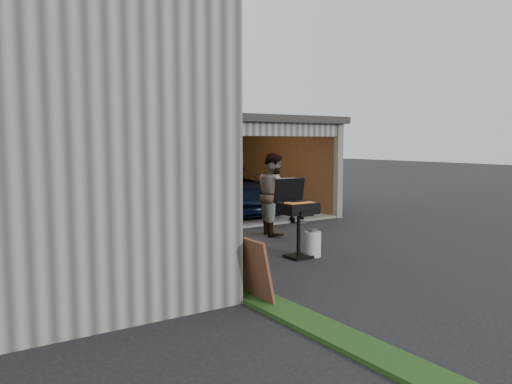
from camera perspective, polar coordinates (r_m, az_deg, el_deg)
ground at (r=9.55m, az=6.54°, el=-7.56°), size 80.00×80.00×0.00m
groundcover_strip at (r=7.49m, az=-1.92°, el=-11.07°), size 0.50×8.00×0.06m
garage at (r=15.46m, az=-7.58°, el=4.51°), size 6.80×6.30×2.90m
minivan at (r=15.23m, az=-3.33°, el=0.04°), size 3.00×5.17×1.35m
woman at (r=8.28m, az=-4.89°, el=-4.01°), size 0.41×0.60×1.59m
man at (r=11.75m, az=2.06°, el=-0.22°), size 0.99×1.13×1.94m
bbq_grill at (r=9.45m, az=4.76°, el=-2.19°), size 0.67×0.59×1.50m
propane_tank at (r=9.68m, az=6.49°, el=-5.94°), size 0.41×0.41×0.48m
plywood_panel at (r=6.92m, az=-0.38°, el=-8.89°), size 0.23×0.81×0.90m
hand_truck at (r=13.64m, az=4.84°, el=-2.61°), size 0.48×0.43×1.10m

